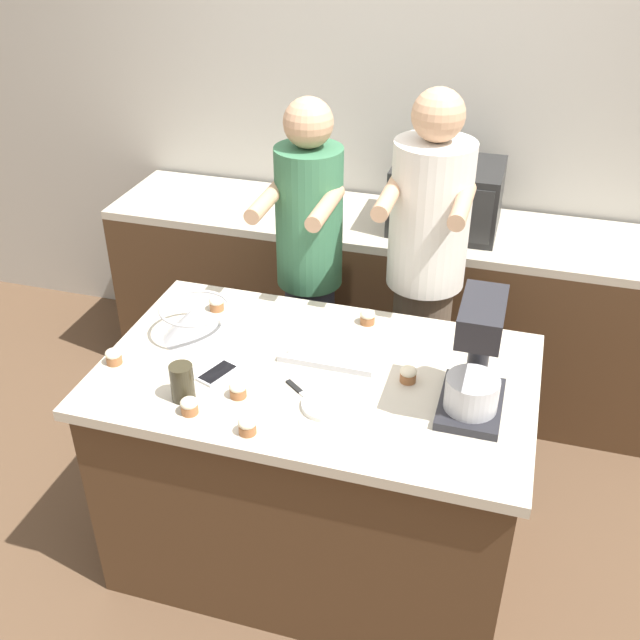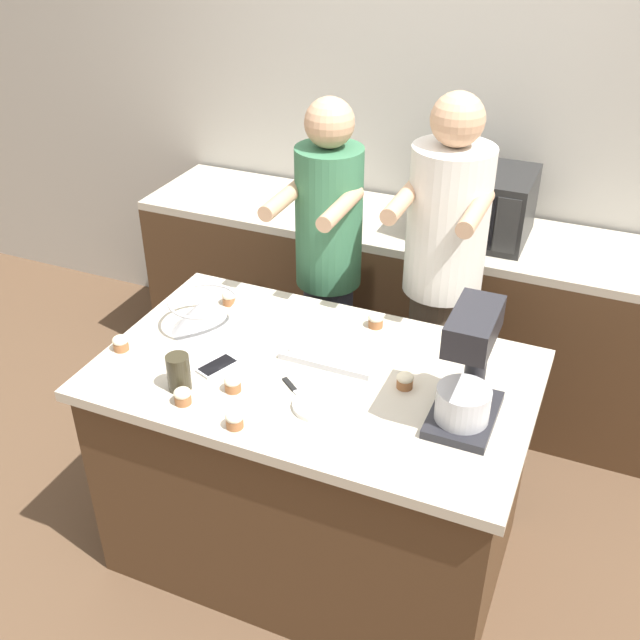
{
  "view_description": "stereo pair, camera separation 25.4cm",
  "coord_description": "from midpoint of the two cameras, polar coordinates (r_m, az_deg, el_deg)",
  "views": [
    {
      "loc": [
        0.61,
        -2.03,
        2.42
      ],
      "look_at": [
        0.0,
        0.05,
        1.08
      ],
      "focal_mm": 42.0,
      "sensor_mm": 36.0,
      "label": 1
    },
    {
      "loc": [
        0.85,
        -1.94,
        2.42
      ],
      "look_at": [
        0.0,
        0.05,
        1.08
      ],
      "focal_mm": 42.0,
      "sensor_mm": 36.0,
      "label": 2
    }
  ],
  "objects": [
    {
      "name": "small_plate",
      "position": [
        2.44,
        2.9,
        -6.6
      ],
      "size": [
        0.17,
        0.17,
        0.02
      ],
      "color": "white",
      "rests_on": "island_counter"
    },
    {
      "name": "person_left",
      "position": [
        3.24,
        2.87,
        3.48
      ],
      "size": [
        0.3,
        0.48,
        1.64
      ],
      "color": "#33384C",
      "rests_on": "ground_plane"
    },
    {
      "name": "back_counter",
      "position": [
        3.85,
        8.99,
        0.87
      ],
      "size": [
        2.8,
        0.6,
        0.92
      ],
      "color": "#4C331E",
      "rests_on": "ground_plane"
    },
    {
      "name": "stand_mixer",
      "position": [
        2.36,
        14.32,
        -4.06
      ],
      "size": [
        0.2,
        0.3,
        0.41
      ],
      "color": "#232328",
      "rests_on": "island_counter"
    },
    {
      "name": "microwave_oven",
      "position": [
        3.53,
        13.86,
        8.6
      ],
      "size": [
        0.49,
        0.4,
        0.31
      ],
      "color": "black",
      "rests_on": "back_counter"
    },
    {
      "name": "cupcake_3",
      "position": [
        2.76,
        -12.44,
        -1.79
      ],
      "size": [
        0.06,
        0.06,
        0.06
      ],
      "color": "#9E6038",
      "rests_on": "island_counter"
    },
    {
      "name": "cupcake_4",
      "position": [
        2.5,
        -3.78,
        -4.93
      ],
      "size": [
        0.06,
        0.06,
        0.06
      ],
      "color": "#9E6038",
      "rests_on": "island_counter"
    },
    {
      "name": "cupcake_1",
      "position": [
        2.84,
        6.83,
        -0.08
      ],
      "size": [
        0.06,
        0.06,
        0.06
      ],
      "color": "#9E6038",
      "rests_on": "island_counter"
    },
    {
      "name": "mixing_bowl",
      "position": [
        2.81,
        -6.28,
        0.44
      ],
      "size": [
        0.26,
        0.26,
        0.13
      ],
      "color": "#BCBCC1",
      "rests_on": "island_counter"
    },
    {
      "name": "back_wall",
      "position": [
        3.81,
        11.58,
        14.95
      ],
      "size": [
        10.0,
        0.06,
        2.7
      ],
      "color": "#B2ADA3",
      "rests_on": "ground_plane"
    },
    {
      "name": "cupcake_0",
      "position": [
        2.54,
        9.36,
        -4.64
      ],
      "size": [
        0.06,
        0.06,
        0.06
      ],
      "color": "#9E6038",
      "rests_on": "island_counter"
    },
    {
      "name": "cell_phone",
      "position": [
        2.63,
        -5.09,
        -3.61
      ],
      "size": [
        0.12,
        0.16,
        0.01
      ],
      "color": "silver",
      "rests_on": "island_counter"
    },
    {
      "name": "island_counter",
      "position": [
        2.89,
        2.2,
        -11.13
      ],
      "size": [
        1.51,
        0.91,
        0.9
      ],
      "color": "#4C331E",
      "rests_on": "ground_plane"
    },
    {
      "name": "drinking_glass",
      "position": [
        2.51,
        -7.89,
        -4.09
      ],
      "size": [
        0.08,
        0.08,
        0.13
      ],
      "color": "#332D1E",
      "rests_on": "island_counter"
    },
    {
      "name": "baking_tray",
      "position": [
        2.69,
        3.88,
        -2.23
      ],
      "size": [
        0.34,
        0.24,
        0.04
      ],
      "color": "#BCBCC1",
      "rests_on": "island_counter"
    },
    {
      "name": "ground_plane",
      "position": [
        3.21,
        2.03,
        -17.01
      ],
      "size": [
        16.0,
        16.0,
        0.0
      ],
      "primitive_type": "plane",
      "color": "brown"
    },
    {
      "name": "cupcake_2",
      "position": [
        2.46,
        -7.53,
        -5.85
      ],
      "size": [
        0.06,
        0.06,
        0.06
      ],
      "color": "#9E6038",
      "rests_on": "island_counter"
    },
    {
      "name": "person_right",
      "position": [
        3.11,
        11.51,
        2.14
      ],
      "size": [
        0.33,
        0.5,
        1.72
      ],
      "color": "brown",
      "rests_on": "ground_plane"
    },
    {
      "name": "knife",
      "position": [
        2.49,
        1.17,
        -5.71
      ],
      "size": [
        0.18,
        0.15,
        0.01
      ],
      "color": "#BCBCC1",
      "rests_on": "island_counter"
    },
    {
      "name": "cupcake_6",
      "position": [
        2.98,
        -4.51,
        1.64
      ],
      "size": [
        0.06,
        0.06,
        0.06
      ],
      "color": "#9E6038",
      "rests_on": "island_counter"
    },
    {
      "name": "cupcake_5",
      "position": [
        2.35,
        -3.45,
        -7.69
      ],
      "size": [
        0.06,
        0.06,
        0.06
      ],
      "color": "#9E6038",
      "rests_on": "island_counter"
    }
  ]
}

